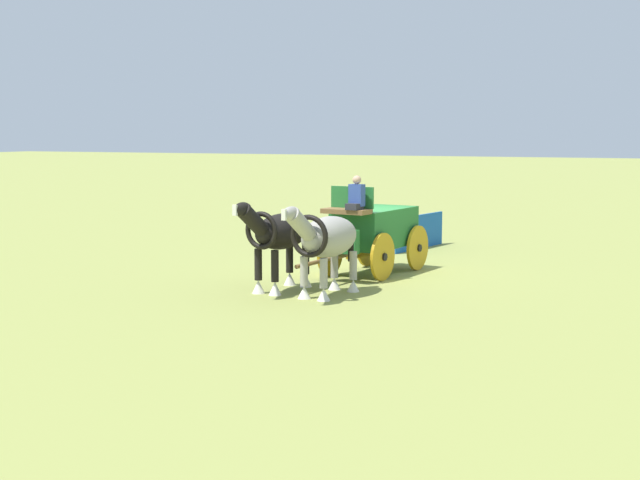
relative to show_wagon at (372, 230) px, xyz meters
The scene contains 5 objects.
ground_plane 1.18m from the show_wagon, behind, with size 220.00×220.00×0.00m, color olive.
show_wagon is the anchor object (origin of this frame).
draft_horse_near 3.56m from the show_wagon, ahead, with size 3.00×1.18×2.19m.
draft_horse_off 3.58m from the show_wagon, 17.64° to the right, with size 2.98×1.10×2.22m.
sponsor_banner 5.52m from the show_wagon, behind, with size 3.20×0.06×1.10m, color #1959B2.
Camera 1 is at (22.73, 8.56, 3.80)m, focal length 51.21 mm.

